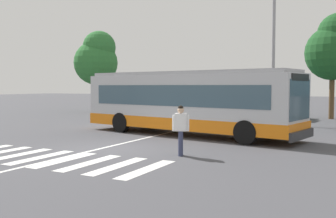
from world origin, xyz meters
name	(u,v)px	position (x,y,z in m)	size (l,w,h in m)	color
ground_plane	(111,149)	(0.00, 0.00, 0.00)	(160.00, 160.00, 0.00)	#47474C
city_transit_bus	(187,102)	(0.82, 5.15, 1.59)	(11.49, 4.62, 3.06)	black
pedestrian_crossing_street	(181,127)	(2.96, -0.15, 0.97)	(0.54, 0.40, 1.72)	#333856
parked_car_red	(182,106)	(-4.65, 16.23, 0.77)	(1.94, 4.54, 1.35)	black
parked_car_blue	(212,107)	(-1.85, 15.74, 0.77)	(1.98, 4.55, 1.35)	black
parked_car_white	(246,108)	(0.75, 15.78, 0.77)	(1.91, 4.52, 1.35)	black
parked_car_teal	(287,109)	(3.61, 15.89, 0.77)	(2.18, 4.63, 1.35)	black
twin_arm_street_lamp	(274,27)	(3.37, 12.42, 6.01)	(4.07, 0.32, 9.94)	#939399
background_tree_left	(97,58)	(-13.08, 16.35, 4.82)	(3.91, 3.91, 7.27)	brown
background_tree_right	(334,47)	(6.42, 18.20, 5.10)	(3.88, 3.88, 7.53)	brown
crosswalk_painted_stripes	(52,159)	(-0.55, -2.56, 0.00)	(7.62, 2.83, 0.01)	silver
lane_center_line	(131,141)	(-0.38, 2.00, 0.00)	(0.16, 24.00, 0.01)	silver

